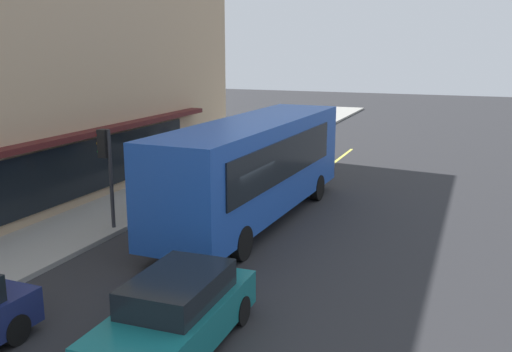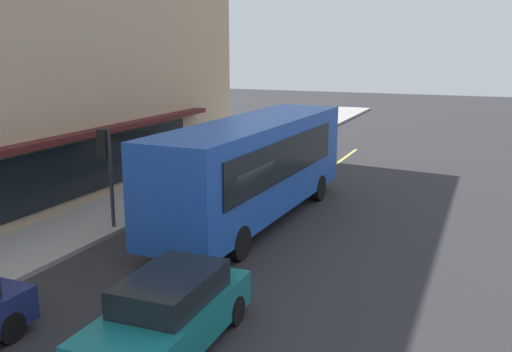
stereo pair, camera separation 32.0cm
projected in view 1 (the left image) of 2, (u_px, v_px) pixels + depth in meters
name	position (u px, v px, depth m)	size (l,w,h in m)	color
ground	(224.00, 246.00, 17.22)	(120.00, 120.00, 0.00)	#28282B
sidewalk	(85.00, 225.00, 19.03)	(80.00, 3.03, 0.15)	#9E9B93
lane_centre_stripe	(224.00, 246.00, 17.21)	(36.00, 0.16, 0.01)	#D8D14C
bus	(255.00, 165.00, 19.31)	(11.21, 2.91, 3.50)	#1E4CAD
traffic_light	(106.00, 155.00, 18.09)	(0.30, 0.52, 3.20)	#2D2D33
car_teal	(176.00, 314.00, 11.24)	(4.34, 1.93, 1.52)	#14666B
car_white	(274.00, 154.00, 28.07)	(4.33, 1.92, 1.52)	white
pedestrian_mid_block	(231.00, 142.00, 28.63)	(0.34, 0.34, 1.79)	black
pedestrian_waiting	(138.00, 186.00, 20.10)	(0.34, 0.34, 1.59)	black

